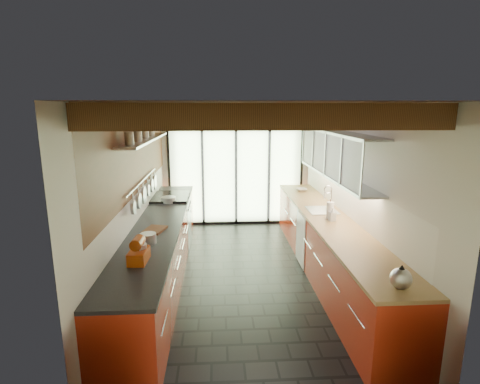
{
  "coord_description": "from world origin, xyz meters",
  "views": [
    {
      "loc": [
        -0.41,
        -5.34,
        2.55
      ],
      "look_at": [
        -0.06,
        0.4,
        1.25
      ],
      "focal_mm": 28.0,
      "sensor_mm": 36.0,
      "label": 1
    }
  ],
  "objects_px": {
    "soap_bottle": "(332,214)",
    "bowl": "(301,190)",
    "stand_mixer": "(139,252)",
    "kettle": "(401,277)",
    "paper_towel": "(330,210)"
  },
  "relations": [
    {
      "from": "stand_mixer",
      "to": "kettle",
      "type": "height_order",
      "value": "stand_mixer"
    },
    {
      "from": "paper_towel",
      "to": "bowl",
      "type": "relative_size",
      "value": 1.41
    },
    {
      "from": "kettle",
      "to": "stand_mixer",
      "type": "bearing_deg",
      "value": 163.32
    },
    {
      "from": "paper_towel",
      "to": "soap_bottle",
      "type": "bearing_deg",
      "value": -90.0
    },
    {
      "from": "kettle",
      "to": "bowl",
      "type": "bearing_deg",
      "value": 90.0
    },
    {
      "from": "paper_towel",
      "to": "bowl",
      "type": "distance_m",
      "value": 1.92
    },
    {
      "from": "kettle",
      "to": "bowl",
      "type": "xyz_separation_m",
      "value": [
        0.0,
        4.13,
        -0.08
      ]
    },
    {
      "from": "bowl",
      "to": "soap_bottle",
      "type": "bearing_deg",
      "value": -90.0
    },
    {
      "from": "stand_mixer",
      "to": "soap_bottle",
      "type": "bearing_deg",
      "value": 27.73
    },
    {
      "from": "kettle",
      "to": "bowl",
      "type": "distance_m",
      "value": 4.13
    },
    {
      "from": "paper_towel",
      "to": "soap_bottle",
      "type": "distance_m",
      "value": 0.12
    },
    {
      "from": "paper_towel",
      "to": "soap_bottle",
      "type": "height_order",
      "value": "paper_towel"
    },
    {
      "from": "paper_towel",
      "to": "stand_mixer",
      "type": "bearing_deg",
      "value": -150.3
    },
    {
      "from": "soap_bottle",
      "to": "bowl",
      "type": "relative_size",
      "value": 0.94
    },
    {
      "from": "stand_mixer",
      "to": "soap_bottle",
      "type": "relative_size",
      "value": 1.63
    }
  ]
}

